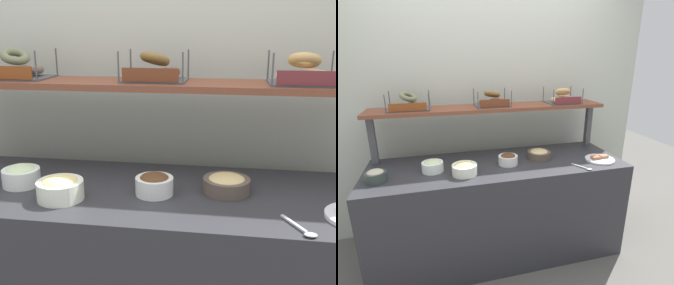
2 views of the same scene
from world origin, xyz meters
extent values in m
plane|color=#595651|center=(0.00, 0.00, 0.00)|extent=(8.00, 8.00, 0.00)
cube|color=#B8BBAC|center=(0.00, 0.55, 1.20)|extent=(3.28, 0.06, 2.40)
cube|color=#2D2D33|center=(0.00, 0.00, 0.42)|extent=(2.08, 0.70, 0.85)
cube|color=#4C4C51|center=(-0.98, 0.27, 1.05)|extent=(0.05, 0.05, 0.40)
cube|color=#4C4C51|center=(0.98, 0.27, 1.05)|extent=(0.05, 0.05, 0.40)
cube|color=brown|center=(0.00, 0.27, 1.26)|extent=(2.04, 0.32, 0.03)
cylinder|color=white|center=(0.07, -0.04, 0.89)|extent=(0.16, 0.16, 0.07)
ellipsoid|color=#52321B|center=(0.07, -0.04, 0.92)|extent=(0.12, 0.12, 0.05)
cylinder|color=white|center=(-0.29, -0.15, 0.89)|extent=(0.19, 0.19, 0.08)
ellipsoid|color=#F2E08F|center=(-0.29, -0.15, 0.92)|extent=(0.15, 0.15, 0.05)
cylinder|color=white|center=(-0.52, -0.03, 0.89)|extent=(0.16, 0.16, 0.08)
ellipsoid|color=beige|center=(-0.52, -0.03, 0.92)|extent=(0.13, 0.13, 0.05)
cylinder|color=brown|center=(0.37, 0.02, 0.88)|extent=(0.20, 0.20, 0.06)
ellipsoid|color=#D2B777|center=(0.37, 0.02, 0.91)|extent=(0.15, 0.15, 0.04)
cylinder|color=#33413B|center=(-0.91, -0.11, 0.89)|extent=(0.15, 0.15, 0.07)
ellipsoid|color=beige|center=(-0.91, -0.11, 0.92)|extent=(0.11, 0.11, 0.05)
cylinder|color=white|center=(0.85, -0.16, 0.86)|extent=(0.24, 0.24, 0.01)
cube|color=#955C3D|center=(0.81, -0.16, 0.88)|extent=(0.07, 0.05, 0.02)
cube|color=#95684C|center=(0.89, -0.15, 0.88)|extent=(0.07, 0.05, 0.02)
cube|color=#B7B7BC|center=(0.61, -0.24, 0.86)|extent=(0.08, 0.13, 0.01)
ellipsoid|color=#B7B7BC|center=(0.65, -0.32, 0.86)|extent=(0.04, 0.03, 0.01)
cube|color=#4C4C51|center=(-0.67, 0.29, 1.28)|extent=(0.33, 0.24, 0.01)
cylinder|color=#4C4C51|center=(-0.83, 0.17, 1.35)|extent=(0.01, 0.01, 0.14)
cylinder|color=#4C4C51|center=(-0.51, 0.17, 1.35)|extent=(0.01, 0.01, 0.14)
cylinder|color=#4C4C51|center=(-0.83, 0.40, 1.35)|extent=(0.01, 0.01, 0.14)
cylinder|color=#4C4C51|center=(-0.51, 0.40, 1.35)|extent=(0.01, 0.01, 0.14)
cube|color=brown|center=(-0.67, 0.17, 1.32)|extent=(0.28, 0.01, 0.06)
torus|color=olive|center=(-0.73, 0.26, 1.32)|extent=(0.15, 0.16, 0.06)
torus|color=#6F5E51|center=(-0.62, 0.32, 1.32)|extent=(0.19, 0.20, 0.06)
torus|color=#6E7152|center=(-0.67, 0.29, 1.39)|extent=(0.20, 0.20, 0.09)
cube|color=#4C4C51|center=(0.02, 0.29, 1.28)|extent=(0.30, 0.24, 0.01)
cylinder|color=#4C4C51|center=(-0.12, 0.17, 1.35)|extent=(0.01, 0.01, 0.14)
cylinder|color=#4C4C51|center=(0.16, 0.17, 1.35)|extent=(0.01, 0.01, 0.14)
cylinder|color=#4C4C51|center=(-0.12, 0.40, 1.35)|extent=(0.01, 0.01, 0.14)
cylinder|color=#4C4C51|center=(0.16, 0.40, 1.35)|extent=(0.01, 0.01, 0.14)
cube|color=brown|center=(0.02, 0.17, 1.32)|extent=(0.25, 0.01, 0.06)
torus|color=brown|center=(-0.03, 0.26, 1.32)|extent=(0.20, 0.20, 0.06)
torus|color=brown|center=(0.06, 0.33, 1.31)|extent=(0.15, 0.15, 0.05)
torus|color=brown|center=(0.02, 0.29, 1.38)|extent=(0.20, 0.20, 0.08)
cube|color=#4C4C51|center=(0.68, 0.27, 1.28)|extent=(0.30, 0.24, 0.01)
cylinder|color=#4C4C51|center=(0.54, 0.15, 1.35)|extent=(0.01, 0.01, 0.14)
cylinder|color=#4C4C51|center=(0.82, 0.15, 1.35)|extent=(0.01, 0.01, 0.14)
cylinder|color=#4C4C51|center=(0.54, 0.38, 1.35)|extent=(0.01, 0.01, 0.14)
cylinder|color=#4C4C51|center=(0.82, 0.38, 1.35)|extent=(0.01, 0.01, 0.14)
cube|color=maroon|center=(0.68, 0.15, 1.32)|extent=(0.25, 0.01, 0.06)
torus|color=#DABA7B|center=(0.63, 0.24, 1.31)|extent=(0.15, 0.15, 0.05)
torus|color=#DFA27D|center=(0.73, 0.31, 1.31)|extent=(0.17, 0.18, 0.05)
torus|color=tan|center=(0.68, 0.27, 1.38)|extent=(0.17, 0.17, 0.09)
camera|label=1|loc=(0.37, -1.60, 1.52)|focal=43.79mm
camera|label=2|loc=(-0.47, -2.00, 1.69)|focal=28.57mm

